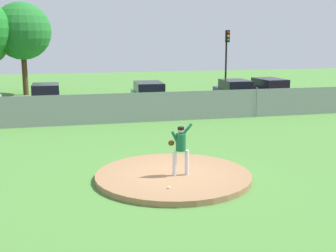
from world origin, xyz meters
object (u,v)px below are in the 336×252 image
pitcher_youth (180,146)px  parked_car_navy (235,93)px  baseball (169,187)px  parked_car_teal (149,96)px  parked_car_slate (46,99)px  traffic_light_far (227,52)px  parked_car_burgundy (269,92)px

pitcher_youth → parked_car_navy: (7.99, 14.73, -0.35)m
baseball → parked_car_navy: (8.66, 15.89, 0.60)m
parked_car_teal → parked_car_navy: bearing=1.6°
baseball → parked_car_slate: (-3.77, 15.89, 0.61)m
parked_car_teal → traffic_light_far: bearing=30.8°
parked_car_teal → traffic_light_far: (6.90, 4.12, 2.64)m
parked_car_slate → parked_car_burgundy: 15.05m
parked_car_slate → parked_car_teal: bearing=-1.5°
parked_car_slate → traffic_light_far: size_ratio=0.79×
baseball → parked_car_burgundy: bearing=54.8°
parked_car_teal → traffic_light_far: 8.45m
pitcher_youth → parked_car_navy: pitcher_youth is taller
parked_car_burgundy → traffic_light_far: traffic_light_far is taller
parked_car_navy → parked_car_burgundy: (2.61, 0.10, 0.02)m
pitcher_youth → parked_car_navy: bearing=61.5°
baseball → parked_car_teal: size_ratio=0.02×
baseball → traffic_light_far: size_ratio=0.01×
pitcher_youth → parked_car_slate: 15.38m
parked_car_slate → parked_car_navy: size_ratio=0.93×
traffic_light_far → pitcher_youth: bearing=-115.4°
parked_car_navy → parked_car_burgundy: parked_car_burgundy is taller
baseball → traffic_light_far: bearing=64.3°
parked_car_slate → parked_car_navy: bearing=0.0°
parked_car_teal → parked_car_burgundy: parked_car_burgundy is taller
pitcher_youth → traffic_light_far: traffic_light_far is taller
traffic_light_far → parked_car_burgundy: bearing=-65.6°
baseball → parked_car_navy: 18.11m
pitcher_youth → traffic_light_far: size_ratio=0.33×
parked_car_navy → traffic_light_far: traffic_light_far is taller
parked_car_navy → traffic_light_far: (0.87, 3.95, 2.65)m
traffic_light_far → baseball: bearing=-115.7°
parked_car_slate → parked_car_burgundy: (15.05, 0.10, 0.01)m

